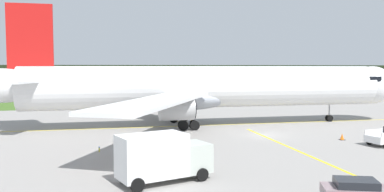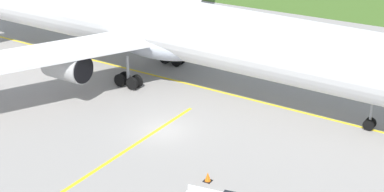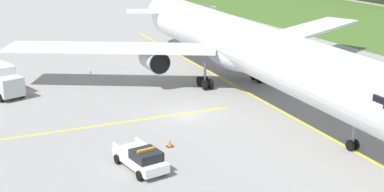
# 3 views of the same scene
# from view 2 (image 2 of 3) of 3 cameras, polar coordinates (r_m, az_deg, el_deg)

# --- Properties ---
(ground) EXTENTS (320.00, 320.00, 0.00)m
(ground) POSITION_cam_2_polar(r_m,az_deg,el_deg) (48.06, -2.78, -3.24)
(ground) COLOR gray
(taxiway_centerline_main) EXTENTS (75.62, 4.64, 0.01)m
(taxiway_centerline_main) POSITION_cam_2_polar(r_m,az_deg,el_deg) (57.10, -1.09, 1.33)
(taxiway_centerline_main) COLOR yellow
(taxiway_centerline_main) RESTS_ON ground
(airliner) EXTENTS (57.64, 49.27, 15.35)m
(airliner) POSITION_cam_2_polar(r_m,az_deg,el_deg) (55.68, -1.63, 6.24)
(airliner) COLOR white
(airliner) RESTS_ON ground
(apron_cone) EXTENTS (0.54, 0.54, 0.68)m
(apron_cone) POSITION_cam_2_polar(r_m,az_deg,el_deg) (41.29, 1.49, -7.58)
(apron_cone) COLOR black
(apron_cone) RESTS_ON ground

